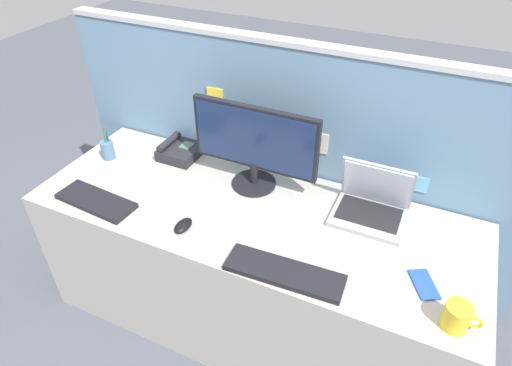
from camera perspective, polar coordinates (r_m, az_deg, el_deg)
ground_plane at (r=2.49m, az=-0.50°, el=-16.69°), size 10.00×10.00×0.00m
desk at (r=2.21m, az=-0.56°, el=-10.96°), size 2.00×0.73×0.74m
cubicle_divider at (r=2.27m, az=3.75°, el=1.43°), size 2.35×0.08×1.38m
desktop_monitor at (r=1.98m, az=-0.19°, el=5.18°), size 0.60×0.21×0.40m
laptop at (r=1.96m, az=14.77°, el=-2.43°), size 0.31×0.25×0.26m
desk_phone at (r=2.32m, az=-9.88°, el=4.14°), size 0.19×0.20×0.09m
keyboard_main at (r=2.12m, az=-20.02°, el=-2.19°), size 0.39×0.17×0.02m
keyboard_spare at (r=1.68m, az=3.70°, el=-11.49°), size 0.46×0.15×0.02m
computer_mouse_right_hand at (r=1.88m, az=-9.41°, el=-5.44°), size 0.06×0.10×0.03m
pen_cup at (r=2.39m, az=-18.67°, el=4.12°), size 0.06×0.06×0.18m
cell_phone_blue_case at (r=1.76m, az=20.93°, el=-12.16°), size 0.13×0.16×0.01m
coffee_mug at (r=1.64m, az=24.60°, el=-15.47°), size 0.13×0.09×0.10m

